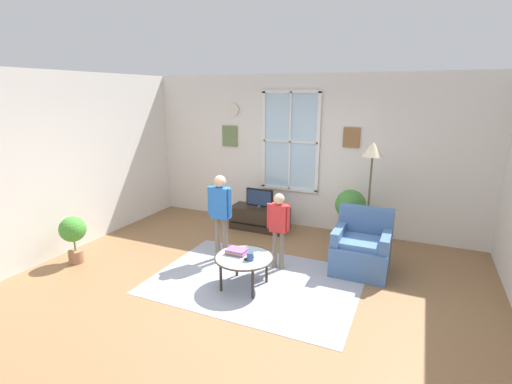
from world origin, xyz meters
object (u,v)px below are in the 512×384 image
at_px(book_stack, 237,251).
at_px(cup, 250,256).
at_px(floor_lamp, 372,161).
at_px(television, 260,198).
at_px(tv_stand, 260,218).
at_px(coffee_table, 244,259).
at_px(potted_plant_by_window, 350,208).
at_px(person_red_shirt, 279,222).
at_px(armchair, 362,249).
at_px(potted_plant_corner, 73,233).
at_px(remote_near_books, 249,258).
at_px(person_blue_shirt, 220,208).

xyz_separation_m(book_stack, cup, (0.24, -0.11, 0.02)).
relative_size(book_stack, floor_lamp, 0.15).
bearing_deg(television, cup, -69.55).
relative_size(tv_stand, floor_lamp, 0.61).
distance_m(coffee_table, book_stack, 0.15).
relative_size(potted_plant_by_window, floor_lamp, 0.52).
bearing_deg(book_stack, floor_lamp, 51.31).
bearing_deg(coffee_table, person_red_shirt, 72.29).
distance_m(armchair, potted_plant_corner, 4.19).
height_order(armchair, potted_plant_by_window, potted_plant_by_window).
bearing_deg(coffee_table, potted_plant_by_window, 65.46).
bearing_deg(potted_plant_by_window, coffee_table, -114.54).
relative_size(armchair, cup, 8.30).
bearing_deg(television, armchair, -25.31).
height_order(tv_stand, potted_plant_by_window, potted_plant_by_window).
height_order(cup, remote_near_books, cup).
distance_m(television, cup, 2.24).
bearing_deg(cup, remote_near_books, 137.03).
distance_m(person_red_shirt, potted_plant_corner, 3.02).
bearing_deg(tv_stand, potted_plant_by_window, 1.81).
bearing_deg(person_red_shirt, coffee_table, -107.71).
bearing_deg(television, floor_lamp, -6.84).
relative_size(cup, floor_lamp, 0.06).
bearing_deg(potted_plant_corner, potted_plant_by_window, 34.62).
distance_m(book_stack, potted_plant_by_window, 2.32).
height_order(television, floor_lamp, floor_lamp).
bearing_deg(potted_plant_corner, coffee_table, 8.05).
height_order(television, potted_plant_by_window, potted_plant_by_window).
distance_m(television, potted_plant_corner, 3.09).
bearing_deg(floor_lamp, coffee_table, -125.22).
height_order(person_red_shirt, potted_plant_corner, person_red_shirt).
bearing_deg(potted_plant_by_window, person_red_shirt, -117.56).
xyz_separation_m(armchair, person_blue_shirt, (-1.99, -0.48, 0.49)).
distance_m(television, potted_plant_by_window, 1.62).
height_order(book_stack, remote_near_books, book_stack).
height_order(person_blue_shirt, potted_plant_by_window, person_blue_shirt).
height_order(armchair, potted_plant_corner, armchair).
height_order(armchair, person_blue_shirt, person_blue_shirt).
bearing_deg(remote_near_books, potted_plant_corner, -172.80).
relative_size(armchair, coffee_table, 1.12).
bearing_deg(potted_plant_corner, book_stack, 9.60).
height_order(remote_near_books, floor_lamp, floor_lamp).
relative_size(armchair, remote_near_books, 6.21).
relative_size(television, potted_plant_corner, 0.71).
bearing_deg(person_blue_shirt, armchair, 13.62).
height_order(television, person_red_shirt, person_red_shirt).
height_order(cup, person_blue_shirt, person_blue_shirt).
bearing_deg(coffee_table, tv_stand, 108.13).
bearing_deg(remote_near_books, coffee_table, 160.82).
relative_size(tv_stand, cup, 10.15).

